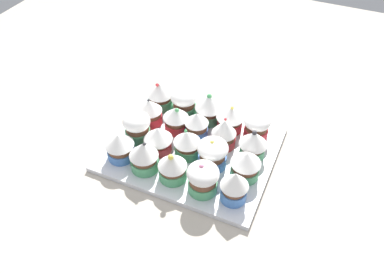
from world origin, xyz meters
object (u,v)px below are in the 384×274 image
at_px(cupcake_9, 197,124).
at_px(cupcake_14, 213,153).
at_px(cupcake_7, 144,156).
at_px(cupcake_0, 160,95).
at_px(cupcake_6, 158,139).
at_px(cupcake_17, 253,143).
at_px(cupcake_8, 207,107).
at_px(baking_tray, 192,148).
at_px(cupcake_1, 150,111).
at_px(cupcake_13, 224,133).
at_px(cupcake_3, 120,146).
at_px(cupcake_11, 175,167).
at_px(cupcake_2, 137,126).
at_px(cupcake_15, 203,178).
at_px(cupcake_5, 176,118).
at_px(cupcake_4, 184,102).
at_px(cupcake_10, 187,143).
at_px(cupcake_12, 230,118).
at_px(cupcake_19, 234,186).
at_px(cupcake_18, 246,164).
at_px(cupcake_16, 257,126).

height_order(cupcake_9, cupcake_14, cupcake_14).
bearing_deg(cupcake_7, cupcake_0, -162.05).
bearing_deg(cupcake_6, cupcake_17, 109.33).
xyz_separation_m(cupcake_8, cupcake_14, (0.13, 0.07, -0.00)).
bearing_deg(baking_tray, cupcake_6, -58.38).
relative_size(cupcake_1, cupcake_6, 1.05).
relative_size(cupcake_9, cupcake_13, 0.88).
xyz_separation_m(cupcake_3, cupcake_8, (-0.19, 0.13, 0.00)).
height_order(cupcake_3, cupcake_11, cupcake_11).
relative_size(cupcake_2, cupcake_15, 0.98).
distance_m(cupcake_5, cupcake_8, 0.08).
bearing_deg(cupcake_4, cupcake_3, -19.01).
relative_size(cupcake_10, cupcake_12, 1.00).
relative_size(cupcake_2, cupcake_19, 0.93).
distance_m(cupcake_0, cupcake_9, 0.14).
distance_m(cupcake_0, cupcake_15, 0.29).
bearing_deg(cupcake_9, cupcake_11, 4.16).
bearing_deg(cupcake_8, cupcake_19, 34.85).
bearing_deg(cupcake_5, cupcake_15, 42.21).
bearing_deg(cupcake_9, baking_tray, 7.62).
bearing_deg(cupcake_8, cupcake_0, -89.76).
xyz_separation_m(cupcake_10, cupcake_18, (0.01, 0.14, 0.00)).
bearing_deg(cupcake_7, cupcake_3, -95.71).
bearing_deg(cupcake_16, cupcake_10, -45.97).
relative_size(cupcake_3, cupcake_6, 1.01).
relative_size(cupcake_7, cupcake_8, 0.95).
height_order(baking_tray, cupcake_1, cupcake_1).
height_order(cupcake_11, cupcake_15, same).
bearing_deg(cupcake_3, cupcake_0, -179.95).
distance_m(cupcake_3, cupcake_7, 0.06).
bearing_deg(cupcake_19, cupcake_7, -90.10).
bearing_deg(cupcake_15, cupcake_14, -173.97).
xyz_separation_m(baking_tray, cupcake_11, (0.10, 0.00, 0.04)).
bearing_deg(cupcake_1, cupcake_10, 64.11).
xyz_separation_m(cupcake_4, cupcake_18, (0.13, 0.20, -0.00)).
bearing_deg(cupcake_0, cupcake_12, 87.49).
bearing_deg(cupcake_12, cupcake_16, 91.64).
bearing_deg(cupcake_5, cupcake_17, 88.08).
height_order(cupcake_14, cupcake_17, cupcake_17).
height_order(cupcake_1, cupcake_18, same).
xyz_separation_m(cupcake_3, cupcake_16, (-0.18, 0.25, -0.00)).
bearing_deg(cupcake_8, cupcake_5, -40.51).
xyz_separation_m(baking_tray, cupcake_19, (0.10, 0.13, 0.05)).
relative_size(cupcake_11, cupcake_14, 1.02).
distance_m(cupcake_11, cupcake_14, 0.09).
height_order(cupcake_1, cupcake_11, cupcake_11).
height_order(cupcake_2, cupcake_7, cupcake_7).
xyz_separation_m(cupcake_0, cupcake_18, (0.13, 0.27, -0.00)).
relative_size(cupcake_4, cupcake_10, 1.04).
bearing_deg(cupcake_0, cupcake_6, 25.78).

